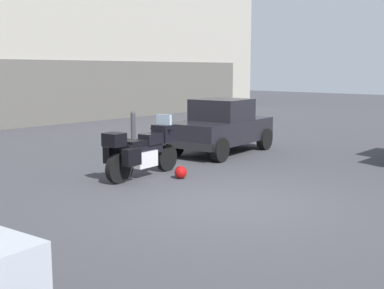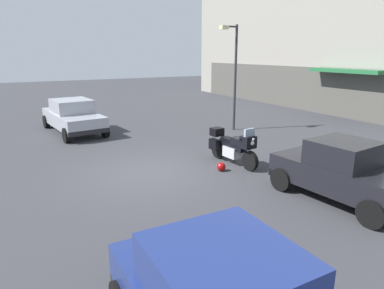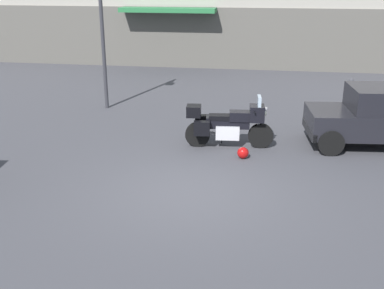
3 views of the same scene
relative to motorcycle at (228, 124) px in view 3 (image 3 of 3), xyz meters
The scene contains 6 objects.
ground_plane 2.87m from the motorcycle, 99.53° to the right, with size 80.00×80.00×0.00m, color #38383D.
motorcycle is the anchor object (origin of this frame).
helmet 1.00m from the motorcycle, 58.75° to the right, with size 0.28×0.28×0.28m, color #990C0C.
car_compact_side 3.81m from the motorcycle, 10.35° to the left, with size 3.58×2.00×1.56m.
streetlamp_curbside 5.77m from the motorcycle, 145.18° to the left, with size 0.28×0.94×4.91m.
bollard_curbside 5.77m from the motorcycle, 50.36° to the left, with size 0.16×0.16×1.01m.
Camera 3 is at (1.40, -8.66, 4.21)m, focal length 43.88 mm.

